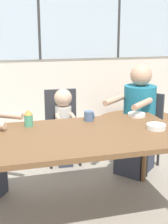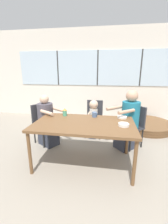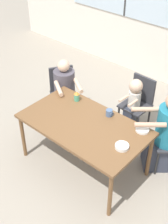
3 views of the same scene
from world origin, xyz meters
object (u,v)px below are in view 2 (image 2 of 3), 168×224
Objects in this scene: chair_for_man_blue_shirt at (134,123)px; coffee_mug at (95,115)px; person_woman_green_shirt at (47,123)px; folded_table_stack at (145,125)px; sippy_cup at (65,112)px; person_man_blue_shirt at (129,123)px; chair_for_woman_green_shirt at (42,120)px; bowl_white_shallow at (122,117)px; chair_for_toddler at (94,115)px; bowl_cereal at (124,125)px; person_toddler at (93,119)px.

coffee_mug is at bearing 79.66° from chair_for_man_blue_shirt.
person_woman_green_shirt is at bearing 56.37° from chair_for_man_blue_shirt.
sippy_cup is at bearing -139.55° from folded_table_stack.
person_woman_green_shirt is 1.68m from person_man_blue_shirt.
chair_for_woman_green_shirt reaches higher than bowl_white_shallow.
chair_for_man_blue_shirt is 1.00× the size of chair_for_toddler.
person_woman_green_shirt is 11.55× the size of coffee_mug.
chair_for_man_blue_shirt is 5.27× the size of bowl_cereal.
person_woman_green_shirt is (-0.94, -0.65, -0.03)m from chair_for_toddler.
person_woman_green_shirt reaches higher than chair_for_woman_green_shirt.
person_toddler is at bearing 32.10° from chair_for_man_blue_shirt.
person_woman_green_shirt is 6.40× the size of bowl_white_shallow.
chair_for_toddler is 9.14× the size of coffee_mug.
chair_for_woman_green_shirt is at bearing 164.71° from coffee_mug.
person_toddler reaches higher than folded_table_stack.
person_toddler is (-0.01, -0.15, -0.05)m from chair_for_toddler.
coffee_mug is at bearing 110.02° from person_woman_green_shirt.
chair_for_toddler is (-0.87, 0.42, 0.00)m from chair_for_man_blue_shirt.
chair_for_toddler is 5.07× the size of bowl_white_shallow.
person_woman_green_shirt is 1.06m from person_toddler.
folded_table_stack is at bearing -68.93° from person_man_blue_shirt.
bowl_white_shallow is (0.58, -0.70, 0.29)m from person_toddler.
chair_for_toddler is at bearing 114.06° from bowl_cereal.
person_woman_green_shirt is 6.66× the size of bowl_cereal.
chair_for_woman_green_shirt is 2.76m from folded_table_stack.
person_man_blue_shirt is 1.33× the size of person_toddler.
person_man_blue_shirt is at bearing 62.95° from bowl_white_shallow.
person_man_blue_shirt reaches higher than person_toddler.
chair_for_man_blue_shirt is at bearing 30.76° from coffee_mug.
person_man_blue_shirt reaches higher than bowl_cereal.
person_man_blue_shirt is at bearing -117.84° from folded_table_stack.
chair_for_man_blue_shirt is 0.79× the size of person_woman_green_shirt.
person_woman_green_shirt is 7.36× the size of sippy_cup.
folded_table_stack is (2.44, 1.22, -0.41)m from chair_for_woman_green_shirt.
person_toddler is at bearing 143.42° from chair_for_woman_green_shirt.
person_man_blue_shirt reaches higher than bowl_white_shallow.
person_toddler is 0.80m from coffee_mug.
chair_for_man_blue_shirt is 5.83× the size of sippy_cup.
person_woman_green_shirt is 0.63m from sippy_cup.
sippy_cup is (-0.46, -0.90, 0.30)m from chair_for_toddler.
chair_for_woman_green_shirt is 0.17m from person_woman_green_shirt.
chair_for_toddler is at bearing 123.91° from bowl_white_shallow.
bowl_cereal is at bearing -19.44° from sippy_cup.
person_man_blue_shirt is at bearing 28.44° from coffee_mug.
coffee_mug is at bearing 99.76° from person_toddler.
sippy_cup is at bearing 68.93° from chair_for_man_blue_shirt.
chair_for_toddler reaches higher than bowl_cereal.
chair_for_woman_green_shirt is 1.24m from coffee_mug.
coffee_mug is 0.49m from bowl_white_shallow.
coffee_mug is (-0.78, -0.46, 0.27)m from chair_for_man_blue_shirt.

